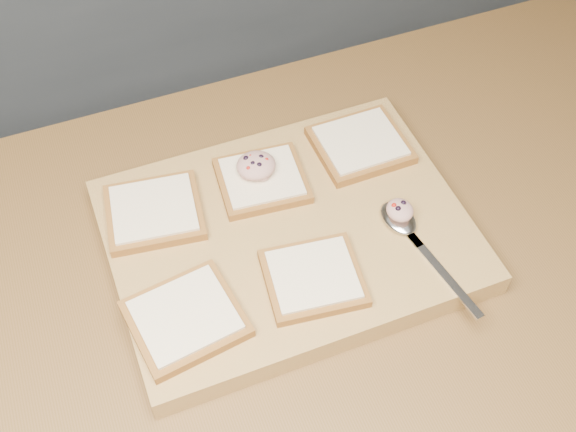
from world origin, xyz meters
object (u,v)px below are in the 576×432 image
object	(u,v)px
bread_far_center	(262,180)
spoon	(405,226)
tuna_salad_dollop	(256,165)
cutting_board	(288,236)

from	to	relation	value
bread_far_center	spoon	size ratio (longest dim) A/B	0.63
tuna_salad_dollop	bread_far_center	bearing A→B (deg)	-67.06
tuna_salad_dollop	spoon	distance (m)	0.21
cutting_board	spoon	size ratio (longest dim) A/B	2.29
bread_far_center	tuna_salad_dollop	distance (m)	0.02
spoon	bread_far_center	bearing A→B (deg)	135.98
cutting_board	bread_far_center	bearing A→B (deg)	93.77
spoon	cutting_board	bearing A→B (deg)	157.61
cutting_board	tuna_salad_dollop	xyz separation A→B (m)	(-0.01, 0.09, 0.05)
cutting_board	bread_far_center	xyz separation A→B (m)	(-0.01, 0.08, 0.03)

